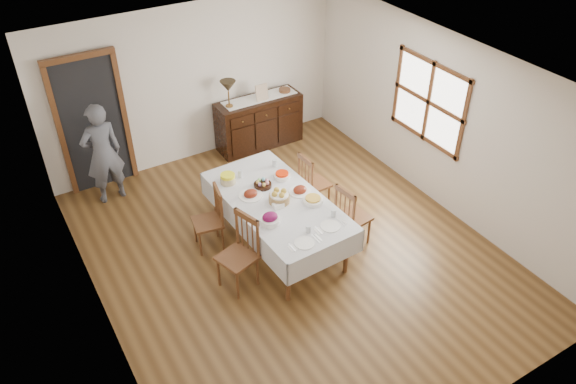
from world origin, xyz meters
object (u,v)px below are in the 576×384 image
chair_left_far (211,218)px  table_lamp (228,87)px  sideboard (259,122)px  dining_table (277,205)px  chair_left_near (240,252)px  chair_right_far (312,182)px  chair_right_near (351,215)px  person (102,151)px

chair_left_far → table_lamp: 2.53m
sideboard → table_lamp: table_lamp is taller
dining_table → chair_left_near: 0.88m
chair_left_far → chair_right_far: size_ratio=1.00×
sideboard → table_lamp: size_ratio=3.23×
chair_right_far → sideboard: (0.21, 2.01, -0.02)m
sideboard → chair_right_near: bearing=-94.0°
chair_left_far → table_lamp: table_lamp is taller
chair_right_near → table_lamp: size_ratio=2.09×
chair_left_near → chair_right_far: size_ratio=1.11×
dining_table → chair_right_near: 1.01m
chair_left_near → person: size_ratio=0.60×
chair_right_near → person: 3.74m
chair_left_far → chair_right_near: (1.64, -0.94, 0.02)m
chair_left_near → table_lamp: table_lamp is taller
dining_table → sideboard: 2.71m
person → table_lamp: 2.22m
chair_left_far → chair_left_near: bearing=10.9°
dining_table → chair_left_far: (-0.77, 0.45, -0.21)m
chair_left_far → sideboard: (1.84, 2.03, -0.02)m
chair_left_near → chair_right_near: chair_left_near is taller
table_lamp → chair_right_far: bearing=-80.5°
dining_table → chair_left_far: bearing=147.6°
chair_right_far → person: person is taller
dining_table → person: person is taller
dining_table → chair_left_far: size_ratio=2.47×
sideboard → person: person is taller
sideboard → table_lamp: bearing=-179.6°
chair_right_near → table_lamp: table_lamp is taller
dining_table → person: size_ratio=1.33×
chair_left_far → person: 2.05m
chair_left_near → person: 2.83m
dining_table → chair_right_far: 1.01m
sideboard → person: (-2.72, -0.22, 0.41)m
person → table_lamp: bearing=179.9°
chair_left_far → chair_right_near: size_ratio=0.96×
dining_table → table_lamp: (0.53, 2.47, 0.57)m
chair_left_near → chair_left_far: chair_left_near is taller
chair_right_far → table_lamp: bearing=7.5°
sideboard → person: bearing=-175.4°
dining_table → table_lamp: size_ratio=4.96×
chair_left_far → chair_right_far: 1.64m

